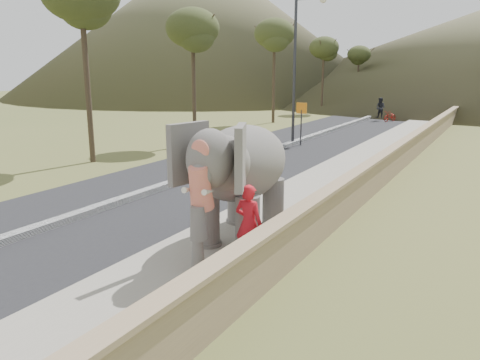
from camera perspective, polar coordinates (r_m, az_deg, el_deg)
ground at (r=11.37m, az=-1.40°, el=-8.45°), size 160.00×160.00×0.00m
road at (r=22.12m, az=0.91°, el=2.43°), size 7.00×120.00×0.03m
median at (r=22.10m, az=0.91°, el=2.67°), size 0.35×120.00×0.22m
walkway at (r=20.23m, az=13.41°, el=1.19°), size 3.00×120.00×0.15m
parapet at (r=19.75m, az=18.08°, el=2.01°), size 0.30×120.00×1.10m
lamppost at (r=26.37m, az=7.33°, el=14.71°), size 1.76×0.36×8.00m
signboard at (r=26.40m, az=7.49°, el=7.69°), size 0.60×0.08×2.40m
hill_left at (r=77.68m, az=-4.63°, el=18.40°), size 60.00×60.00×22.00m
elephant_and_man at (r=11.40m, az=0.29°, el=0.06°), size 2.52×4.25×2.92m
motorcyclist at (r=40.43m, az=17.27°, el=7.92°), size 1.85×1.73×1.92m
trees at (r=34.86m, az=20.90°, el=12.05°), size 47.81×42.33×8.88m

